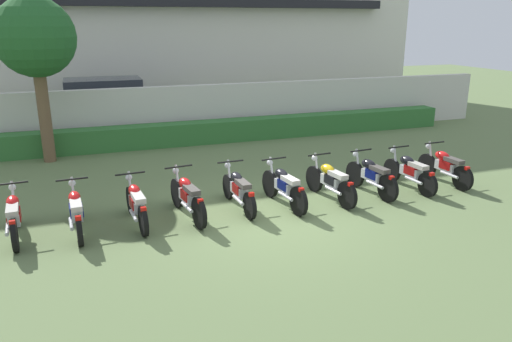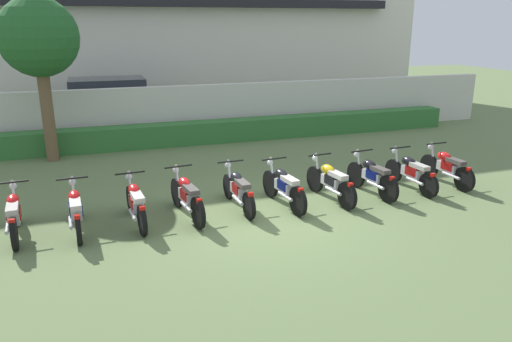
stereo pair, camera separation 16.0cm
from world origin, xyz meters
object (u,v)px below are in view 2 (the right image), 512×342
motorcycle_in_row_9 (447,167)px  motorcycle_in_row_5 (284,186)px  parked_car (113,104)px  motorcycle_in_row_4 (238,189)px  motorcycle_in_row_0 (14,214)px  motorcycle_in_row_1 (76,210)px  motorcycle_in_row_8 (411,172)px  motorcycle_in_row_7 (372,176)px  motorcycle_in_row_6 (331,181)px  tree_near_inspector (38,39)px  motorcycle_in_row_2 (136,203)px  motorcycle_in_row_3 (187,196)px

motorcycle_in_row_9 → motorcycle_in_row_5: bearing=88.6°
parked_car → motorcycle_in_row_4: (2.05, -9.50, -0.50)m
motorcycle_in_row_0 → motorcycle_in_row_1: 1.09m
motorcycle_in_row_8 → motorcycle_in_row_9: bearing=-91.0°
motorcycle_in_row_1 → motorcycle_in_row_7: motorcycle_in_row_7 is taller
parked_car → motorcycle_in_row_6: bearing=-66.6°
tree_near_inspector → motorcycle_in_row_2: (1.85, -5.59, -2.98)m
motorcycle_in_row_3 → motorcycle_in_row_9: size_ratio=1.06×
motorcycle_in_row_7 → motorcycle_in_row_9: 2.16m
motorcycle_in_row_0 → motorcycle_in_row_2: bearing=-96.7°
motorcycle_in_row_7 → motorcycle_in_row_9: (2.16, 0.07, -0.01)m
motorcycle_in_row_5 → motorcycle_in_row_8: bearing=-95.4°
motorcycle_in_row_1 → motorcycle_in_row_8: (7.57, 0.05, 0.00)m
tree_near_inspector → motorcycle_in_row_7: size_ratio=2.50×
tree_near_inspector → motorcycle_in_row_0: size_ratio=2.50×
tree_near_inspector → motorcycle_in_row_2: bearing=-71.7°
motorcycle_in_row_0 → motorcycle_in_row_4: bearing=-93.5°
motorcycle_in_row_3 → motorcycle_in_row_4: size_ratio=1.03×
motorcycle_in_row_4 → motorcycle_in_row_5: 1.00m
parked_car → motorcycle_in_row_3: (0.91, -9.63, -0.48)m
parked_car → motorcycle_in_row_4: parked_car is taller
motorcycle_in_row_1 → motorcycle_in_row_3: motorcycle_in_row_3 is taller
parked_car → motorcycle_in_row_0: parked_car is taller
motorcycle_in_row_0 → motorcycle_in_row_3: 3.23m
motorcycle_in_row_7 → motorcycle_in_row_9: motorcycle_in_row_7 is taller
motorcycle_in_row_0 → motorcycle_in_row_9: bearing=-94.5°
motorcycle_in_row_1 → motorcycle_in_row_4: size_ratio=0.98×
motorcycle_in_row_0 → motorcycle_in_row_4: (4.37, 0.08, -0.01)m
motorcycle_in_row_1 → motorcycle_in_row_2: (1.12, 0.01, 0.00)m
motorcycle_in_row_2 → motorcycle_in_row_5: motorcycle_in_row_5 is taller
motorcycle_in_row_2 → motorcycle_in_row_4: motorcycle_in_row_2 is taller
motorcycle_in_row_5 → motorcycle_in_row_8: (3.30, 0.06, -0.01)m
motorcycle_in_row_3 → motorcycle_in_row_0: bearing=81.2°
motorcycle_in_row_7 → motorcycle_in_row_8: 1.08m
motorcycle_in_row_4 → motorcycle_in_row_9: size_ratio=1.03×
motorcycle_in_row_8 → motorcycle_in_row_7: bearing=87.5°
motorcycle_in_row_7 → motorcycle_in_row_0: bearing=83.3°
motorcycle_in_row_4 → motorcycle_in_row_5: motorcycle_in_row_5 is taller
parked_car → tree_near_inspector: bearing=-115.7°
motorcycle_in_row_4 → motorcycle_in_row_8: size_ratio=1.02×
motorcycle_in_row_5 → parked_car: bearing=11.0°
motorcycle_in_row_9 → motorcycle_in_row_0: bearing=87.2°
motorcycle_in_row_6 → motorcycle_in_row_9: size_ratio=1.04×
motorcycle_in_row_7 → parked_car: bearing=22.4°
motorcycle_in_row_4 → motorcycle_in_row_9: (5.35, -0.07, 0.01)m
parked_car → motorcycle_in_row_6: parked_car is taller
motorcycle_in_row_6 → motorcycle_in_row_9: (3.24, 0.11, -0.00)m
motorcycle_in_row_3 → motorcycle_in_row_4: 1.15m
tree_near_inspector → motorcycle_in_row_8: size_ratio=2.45×
motorcycle_in_row_5 → motorcycle_in_row_7: bearing=-95.5°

